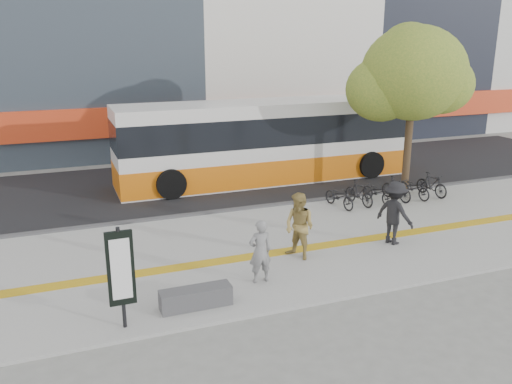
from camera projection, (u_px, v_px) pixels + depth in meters
name	position (u px, v px, depth m)	size (l,w,h in m)	color
ground	(281.00, 271.00, 13.91)	(120.00, 120.00, 0.00)	slate
sidewalk	(260.00, 249.00, 15.24)	(40.00, 7.00, 0.08)	slate
tactile_strip	(267.00, 254.00, 14.78)	(40.00, 0.45, 0.01)	gold
street	(194.00, 184.00, 21.97)	(40.00, 8.00, 0.06)	black
curb	(223.00, 212.00, 18.37)	(40.00, 0.25, 0.14)	#3D3D40
bench	(196.00, 298.00, 11.86)	(1.60, 0.45, 0.45)	#3D3D40
signboard	(121.00, 270.00, 10.74)	(0.55, 0.10, 2.20)	black
street_tree	(411.00, 75.00, 19.42)	(4.40, 3.80, 6.31)	#3E2B1C
bus	(266.00, 144.00, 22.10)	(12.31, 2.92, 3.28)	silver
bicycle_row	(386.00, 190.00, 19.37)	(4.66, 1.58, 0.88)	black
seated_woman	(260.00, 251.00, 12.92)	(0.58, 0.38, 1.60)	black
pedestrian_tan	(299.00, 226.00, 14.29)	(0.89, 0.69, 1.82)	olive
pedestrian_dark	(395.00, 213.00, 15.33)	(1.20, 0.69, 1.85)	black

